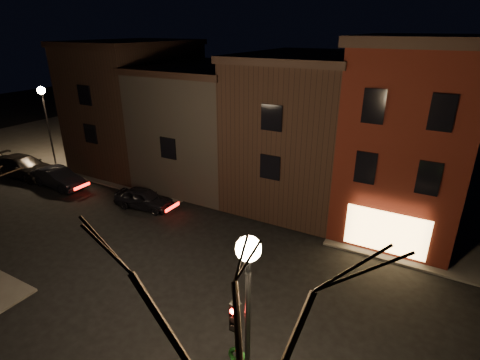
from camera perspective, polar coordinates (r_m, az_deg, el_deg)
name	(u,v)px	position (r m, az deg, el deg)	size (l,w,h in m)	color
ground	(194,266)	(19.18, -7.03, -12.83)	(120.00, 120.00, 0.00)	black
sidewalk_far_left	(155,128)	(45.26, -12.87, 7.79)	(30.00, 30.00, 0.12)	#2D2B28
corner_building	(409,136)	(22.69, 24.39, 6.06)	(6.50, 8.50, 10.50)	#4B150D
row_building_a	(303,128)	(25.11, 9.59, 7.82)	(7.30, 10.30, 9.40)	black
row_building_b	(211,123)	(28.40, -4.46, 8.70)	(7.80, 10.30, 8.40)	black
row_building_c	(137,104)	(32.75, -15.37, 11.15)	(7.30, 10.30, 9.90)	black
street_lamp_near	(248,289)	(9.33, 1.23, -16.23)	(0.60, 0.60, 6.48)	black
street_lamp_far	(44,104)	(34.63, -27.71, 10.16)	(0.60, 0.60, 6.48)	black
traffic_signal	(237,341)	(11.45, -0.49, -23.27)	(0.58, 0.38, 4.05)	black
bare_tree_right	(247,354)	(6.60, 1.03, -24.95)	(6.40, 6.40, 8.50)	black
parked_car_a	(144,198)	(25.10, -14.45, -2.72)	(1.58, 3.93, 1.34)	black
parked_car_b	(58,178)	(30.47, -26.00, 0.29)	(1.55, 4.44, 1.46)	black
parked_car_c	(24,167)	(33.84, -30.09, 1.77)	(2.35, 5.79, 1.68)	black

